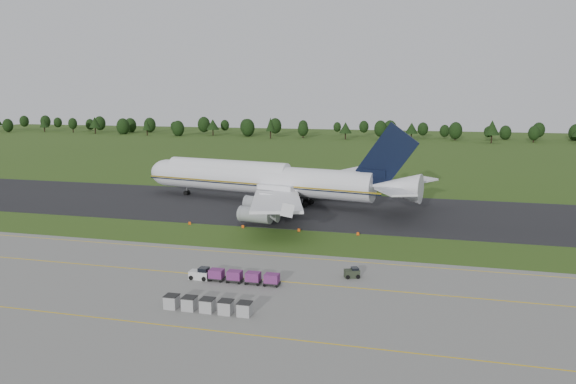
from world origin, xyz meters
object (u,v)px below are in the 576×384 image
(aircraft, at_px, (267,179))
(utility_cart, at_px, (352,274))
(edge_markers, at_px, (271,228))
(baggage_train, at_px, (233,276))
(uld_row, at_px, (208,305))

(aircraft, distance_m, utility_cart, 58.12)
(utility_cart, relative_size, edge_markers, 0.07)
(baggage_train, height_order, utility_cart, baggage_train)
(aircraft, relative_size, utility_cart, 29.40)
(baggage_train, relative_size, uld_row, 1.19)
(utility_cart, height_order, edge_markers, utility_cart)
(aircraft, bearing_deg, utility_cart, -61.05)
(uld_row, bearing_deg, edge_markers, 95.66)
(aircraft, relative_size, uld_row, 6.41)
(utility_cart, xyz_separation_m, edge_markers, (-19.47, 24.54, -0.36))
(aircraft, relative_size, baggage_train, 5.41)
(aircraft, distance_m, baggage_train, 58.23)
(uld_row, distance_m, edge_markers, 41.97)
(utility_cart, distance_m, uld_row, 23.06)
(aircraft, height_order, baggage_train, aircraft)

